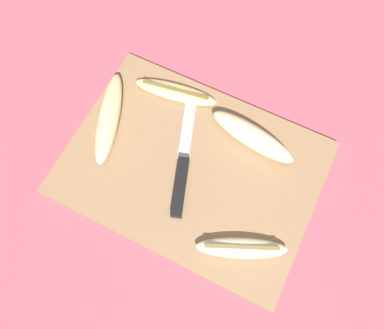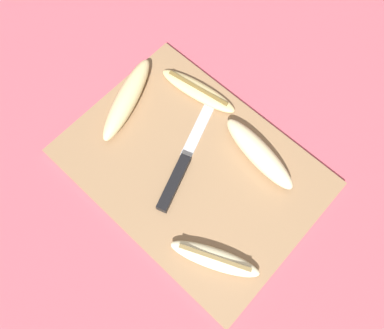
{
  "view_description": "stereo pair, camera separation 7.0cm",
  "coord_description": "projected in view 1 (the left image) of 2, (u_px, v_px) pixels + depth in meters",
  "views": [
    {
      "loc": [
        0.11,
        -0.22,
        0.68
      ],
      "look_at": [
        0.0,
        0.0,
        0.02
      ],
      "focal_mm": 35.0,
      "sensor_mm": 36.0,
      "label": 1
    },
    {
      "loc": [
        0.17,
        -0.18,
        0.68
      ],
      "look_at": [
        0.0,
        0.0,
        0.02
      ],
      "focal_mm": 35.0,
      "sensor_mm": 36.0,
      "label": 2
    }
  ],
  "objects": [
    {
      "name": "banana_ripe_center",
      "position": [
        109.0,
        117.0,
        0.72
      ],
      "size": [
        0.11,
        0.2,
        0.04
      ],
      "rotation": [
        0.0,
        0.0,
        3.51
      ],
      "color": "beige",
      "rests_on": "cutting_board"
    },
    {
      "name": "banana_bright_far",
      "position": [
        241.0,
        248.0,
        0.64
      ],
      "size": [
        0.16,
        0.1,
        0.02
      ],
      "rotation": [
        0.0,
        0.0,
        1.99
      ],
      "color": "beige",
      "rests_on": "cutting_board"
    },
    {
      "name": "knife",
      "position": [
        180.0,
        176.0,
        0.69
      ],
      "size": [
        0.1,
        0.23,
        0.02
      ],
      "rotation": [
        0.0,
        0.0,
        0.33
      ],
      "color": "black",
      "rests_on": "cutting_board"
    },
    {
      "name": "banana_spotted_left",
      "position": [
        176.0,
        92.0,
        0.75
      ],
      "size": [
        0.18,
        0.07,
        0.02
      ],
      "rotation": [
        0.0,
        0.0,
        4.87
      ],
      "color": "#DBC684",
      "rests_on": "cutting_board"
    },
    {
      "name": "cutting_board",
      "position": [
        192.0,
        167.0,
        0.71
      ],
      "size": [
        0.47,
        0.34,
        0.01
      ],
      "color": "#997551",
      "rests_on": "ground_plane"
    },
    {
      "name": "banana_cream_curved",
      "position": [
        252.0,
        137.0,
        0.71
      ],
      "size": [
        0.18,
        0.07,
        0.04
      ],
      "rotation": [
        0.0,
        0.0,
        1.42
      ],
      "color": "beige",
      "rests_on": "cutting_board"
    },
    {
      "name": "ground_plane",
      "position": [
        192.0,
        169.0,
        0.72
      ],
      "size": [
        4.0,
        4.0,
        0.0
      ],
      "primitive_type": "plane",
      "color": "#C65160"
    }
  ]
}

